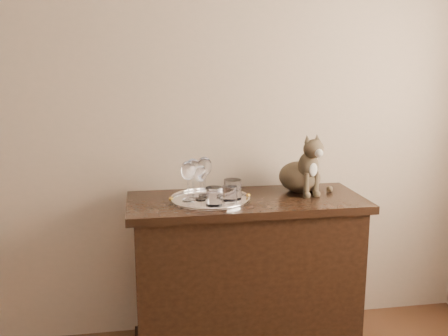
{
  "coord_description": "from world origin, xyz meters",
  "views": [
    {
      "loc": [
        0.08,
        -0.45,
        1.52
      ],
      "look_at": [
        0.49,
        1.95,
        1.01
      ],
      "focal_mm": 40.0,
      "sensor_mm": 36.0,
      "label": 1
    }
  ],
  "objects_px": {
    "wine_glass_a": "(193,178)",
    "tumbler_a": "(230,194)",
    "tray": "(210,200)",
    "wine_glass_d": "(201,183)",
    "tumbler_b": "(214,196)",
    "sideboard": "(246,277)",
    "tumbler_c": "(233,189)",
    "wine_glass_b": "(204,177)",
    "wine_glass_c": "(188,181)",
    "cat": "(300,162)"
  },
  "relations": [
    {
      "from": "wine_glass_a",
      "to": "tumbler_a",
      "type": "bearing_deg",
      "value": -40.07
    },
    {
      "from": "tray",
      "to": "wine_glass_d",
      "type": "height_order",
      "value": "wine_glass_d"
    },
    {
      "from": "tumbler_a",
      "to": "tumbler_b",
      "type": "relative_size",
      "value": 0.91
    },
    {
      "from": "wine_glass_d",
      "to": "tumbler_a",
      "type": "bearing_deg",
      "value": -30.98
    },
    {
      "from": "tray",
      "to": "wine_glass_a",
      "type": "distance_m",
      "value": 0.14
    },
    {
      "from": "wine_glass_a",
      "to": "tumbler_a",
      "type": "height_order",
      "value": "wine_glass_a"
    },
    {
      "from": "sideboard",
      "to": "tumbler_c",
      "type": "bearing_deg",
      "value": -160.24
    },
    {
      "from": "tray",
      "to": "tumbler_c",
      "type": "height_order",
      "value": "tumbler_c"
    },
    {
      "from": "wine_glass_b",
      "to": "tumbler_b",
      "type": "relative_size",
      "value": 2.27
    },
    {
      "from": "tumbler_c",
      "to": "tumbler_a",
      "type": "bearing_deg",
      "value": -112.76
    },
    {
      "from": "tray",
      "to": "tumbler_b",
      "type": "xyz_separation_m",
      "value": [
        0.0,
        -0.12,
        0.05
      ]
    },
    {
      "from": "wine_glass_c",
      "to": "tumbler_b",
      "type": "relative_size",
      "value": 2.22
    },
    {
      "from": "wine_glass_a",
      "to": "tumbler_b",
      "type": "relative_size",
      "value": 2.21
    },
    {
      "from": "wine_glass_b",
      "to": "tumbler_c",
      "type": "bearing_deg",
      "value": -31.48
    },
    {
      "from": "wine_glass_b",
      "to": "wine_glass_d",
      "type": "relative_size",
      "value": 1.18
    },
    {
      "from": "wine_glass_a",
      "to": "cat",
      "type": "relative_size",
      "value": 0.61
    },
    {
      "from": "sideboard",
      "to": "wine_glass_b",
      "type": "relative_size",
      "value": 5.9
    },
    {
      "from": "sideboard",
      "to": "wine_glass_a",
      "type": "height_order",
      "value": "wine_glass_a"
    },
    {
      "from": "cat",
      "to": "wine_glass_c",
      "type": "bearing_deg",
      "value": 175.7
    },
    {
      "from": "sideboard",
      "to": "tumbler_a",
      "type": "bearing_deg",
      "value": -139.26
    },
    {
      "from": "wine_glass_c",
      "to": "tumbler_c",
      "type": "xyz_separation_m",
      "value": [
        0.22,
        -0.01,
        -0.05
      ]
    },
    {
      "from": "wine_glass_a",
      "to": "tumbler_b",
      "type": "bearing_deg",
      "value": -65.1
    },
    {
      "from": "wine_glass_d",
      "to": "tumbler_a",
      "type": "relative_size",
      "value": 2.1
    },
    {
      "from": "tray",
      "to": "wine_glass_b",
      "type": "xyz_separation_m",
      "value": [
        -0.02,
        0.06,
        0.11
      ]
    },
    {
      "from": "tumbler_c",
      "to": "wine_glass_d",
      "type": "bearing_deg",
      "value": 172.99
    },
    {
      "from": "cat",
      "to": "sideboard",
      "type": "bearing_deg",
      "value": -177.6
    },
    {
      "from": "wine_glass_c",
      "to": "cat",
      "type": "relative_size",
      "value": 0.62
    },
    {
      "from": "tray",
      "to": "wine_glass_d",
      "type": "xyz_separation_m",
      "value": [
        -0.05,
        0.0,
        0.09
      ]
    },
    {
      "from": "wine_glass_d",
      "to": "tumbler_a",
      "type": "distance_m",
      "value": 0.16
    },
    {
      "from": "tumbler_a",
      "to": "tumbler_c",
      "type": "relative_size",
      "value": 0.82
    },
    {
      "from": "wine_glass_a",
      "to": "tumbler_a",
      "type": "distance_m",
      "value": 0.22
    },
    {
      "from": "sideboard",
      "to": "wine_glass_b",
      "type": "xyz_separation_m",
      "value": [
        -0.21,
        0.05,
        0.53
      ]
    },
    {
      "from": "tumbler_a",
      "to": "tumbler_c",
      "type": "xyz_separation_m",
      "value": [
        0.03,
        0.06,
        0.01
      ]
    },
    {
      "from": "wine_glass_d",
      "to": "wine_glass_a",
      "type": "bearing_deg",
      "value": 117.86
    },
    {
      "from": "wine_glass_b",
      "to": "tumbler_a",
      "type": "bearing_deg",
      "value": -53.05
    },
    {
      "from": "wine_glass_c",
      "to": "tumbler_b",
      "type": "height_order",
      "value": "wine_glass_c"
    },
    {
      "from": "tray",
      "to": "wine_glass_a",
      "type": "height_order",
      "value": "wine_glass_a"
    },
    {
      "from": "tray",
      "to": "tumbler_c",
      "type": "relative_size",
      "value": 4.01
    },
    {
      "from": "sideboard",
      "to": "tumbler_c",
      "type": "height_order",
      "value": "tumbler_c"
    },
    {
      "from": "tray",
      "to": "wine_glass_a",
      "type": "xyz_separation_m",
      "value": [
        -0.08,
        0.06,
        0.1
      ]
    },
    {
      "from": "wine_glass_c",
      "to": "sideboard",
      "type": "bearing_deg",
      "value": 2.48
    },
    {
      "from": "wine_glass_a",
      "to": "cat",
      "type": "height_order",
      "value": "cat"
    },
    {
      "from": "tray",
      "to": "wine_glass_b",
      "type": "distance_m",
      "value": 0.12
    },
    {
      "from": "sideboard",
      "to": "cat",
      "type": "height_order",
      "value": "cat"
    },
    {
      "from": "sideboard",
      "to": "tumbler_b",
      "type": "bearing_deg",
      "value": -145.85
    },
    {
      "from": "tumbler_b",
      "to": "wine_glass_a",
      "type": "bearing_deg",
      "value": 114.9
    },
    {
      "from": "tumbler_b",
      "to": "tumbler_c",
      "type": "bearing_deg",
      "value": 42.17
    },
    {
      "from": "wine_glass_b",
      "to": "wine_glass_c",
      "type": "distance_m",
      "value": 0.11
    },
    {
      "from": "wine_glass_d",
      "to": "tumbler_b",
      "type": "bearing_deg",
      "value": -66.62
    },
    {
      "from": "tumbler_a",
      "to": "cat",
      "type": "xyz_separation_m",
      "value": [
        0.41,
        0.18,
        0.11
      ]
    }
  ]
}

